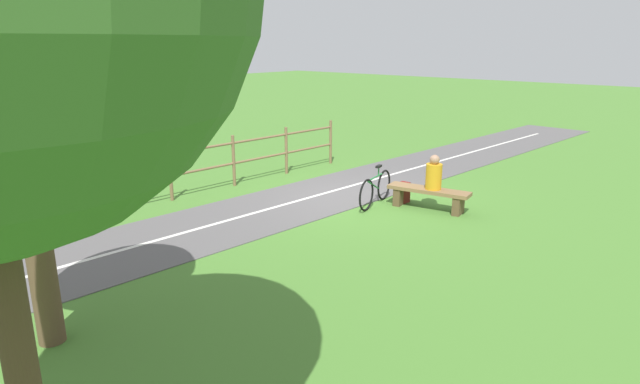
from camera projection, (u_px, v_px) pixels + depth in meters
ground_plane at (351, 197)px, 12.68m from camera, size 80.00×80.00×0.00m
paved_path at (187, 232)px, 10.34m from camera, size 4.48×36.08×0.02m
path_centre_line at (187, 232)px, 10.34m from camera, size 1.81×31.96×0.00m
bench at (428, 195)px, 11.69m from camera, size 1.84×0.72×0.47m
person_seated at (434, 175)px, 11.52m from camera, size 0.40×0.40×0.75m
bicycle at (376, 189)px, 11.99m from camera, size 0.40×1.66×0.89m
backpack at (402, 193)px, 12.20m from camera, size 0.27×0.35×0.46m
fence_roadside at (46, 191)px, 10.35m from camera, size 0.71×16.33×1.30m
tree_by_path at (18, 111)px, 5.84m from camera, size 2.10×2.10×3.92m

